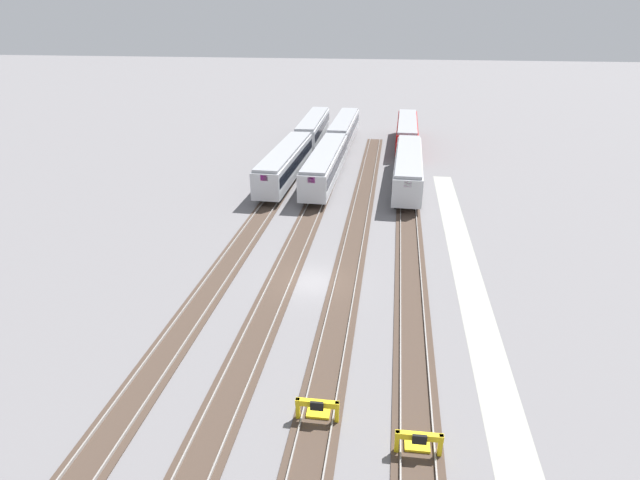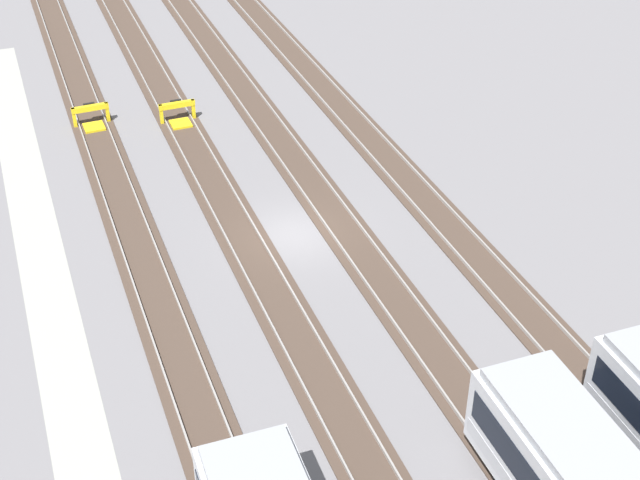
{
  "view_description": "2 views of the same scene",
  "coord_description": "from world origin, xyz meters",
  "px_view_note": "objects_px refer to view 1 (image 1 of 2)",
  "views": [
    {
      "loc": [
        -30.17,
        -4.93,
        16.99
      ],
      "look_at": [
        3.25,
        0.0,
        1.8
      ],
      "focal_mm": 28.0,
      "sensor_mm": 36.0,
      "label": 1
    },
    {
      "loc": [
        31.31,
        -10.68,
        22.35
      ],
      "look_at": [
        3.25,
        0.0,
        1.8
      ],
      "focal_mm": 50.0,
      "sensor_mm": 36.0,
      "label": 2
    }
  ],
  "objects_px": {
    "bumper_stop_nearest_track": "(418,440)",
    "bumper_stop_near_inner_track": "(318,408)",
    "subway_car_back_row_leftmost": "(313,128)",
    "subway_car_front_row_right_inner": "(408,168)",
    "subway_car_front_row_leftmost": "(344,130)",
    "subway_car_front_row_rightmost": "(407,132)",
    "subway_car_front_row_centre": "(325,165)",
    "subway_car_front_row_left_inner": "(286,163)"
  },
  "relations": [
    {
      "from": "bumper_stop_nearest_track",
      "to": "bumper_stop_near_inner_track",
      "type": "xyz_separation_m",
      "value": [
        1.29,
        4.5,
        0.0
      ]
    },
    {
      "from": "subway_car_back_row_leftmost",
      "to": "bumper_stop_nearest_track",
      "type": "distance_m",
      "value": 57.5
    },
    {
      "from": "subway_car_front_row_right_inner",
      "to": "subway_car_back_row_leftmost",
      "type": "height_order",
      "value": "same"
    },
    {
      "from": "subway_car_front_row_right_inner",
      "to": "subway_car_back_row_leftmost",
      "type": "xyz_separation_m",
      "value": [
        19.12,
        13.42,
        0.0
      ]
    },
    {
      "from": "subway_car_front_row_leftmost",
      "to": "bumper_stop_nearest_track",
      "type": "bearing_deg",
      "value": -170.87
    },
    {
      "from": "subway_car_front_row_leftmost",
      "to": "bumper_stop_near_inner_track",
      "type": "height_order",
      "value": "subway_car_front_row_leftmost"
    },
    {
      "from": "subway_car_front_row_rightmost",
      "to": "subway_car_front_row_leftmost",
      "type": "bearing_deg",
      "value": 89.07
    },
    {
      "from": "subway_car_front_row_rightmost",
      "to": "bumper_stop_near_inner_track",
      "type": "distance_m",
      "value": 54.44
    },
    {
      "from": "subway_car_front_row_centre",
      "to": "subway_car_front_row_right_inner",
      "type": "bearing_deg",
      "value": -90.0
    },
    {
      "from": "subway_car_front_row_centre",
      "to": "subway_car_front_row_right_inner",
      "type": "relative_size",
      "value": 1.0
    },
    {
      "from": "subway_car_front_row_leftmost",
      "to": "subway_car_front_row_right_inner",
      "type": "height_order",
      "value": "same"
    },
    {
      "from": "subway_car_back_row_leftmost",
      "to": "bumper_stop_nearest_track",
      "type": "bearing_deg",
      "value": -166.46
    },
    {
      "from": "subway_car_front_row_leftmost",
      "to": "bumper_stop_near_inner_track",
      "type": "xyz_separation_m",
      "value": [
        -54.38,
        -4.44,
        -1.53
      ]
    },
    {
      "from": "subway_car_back_row_leftmost",
      "to": "subway_car_front_row_right_inner",
      "type": "bearing_deg",
      "value": -144.95
    },
    {
      "from": "subway_car_front_row_leftmost",
      "to": "subway_car_front_row_left_inner",
      "type": "bearing_deg",
      "value": 166.41
    },
    {
      "from": "subway_car_front_row_centre",
      "to": "subway_car_front_row_right_inner",
      "type": "xyz_separation_m",
      "value": [
        0.0,
        -8.99,
        0.0
      ]
    },
    {
      "from": "subway_car_front_row_rightmost",
      "to": "subway_car_front_row_left_inner",
      "type": "bearing_deg",
      "value": 144.13
    },
    {
      "from": "bumper_stop_nearest_track",
      "to": "subway_car_front_row_right_inner",
      "type": "bearing_deg",
      "value": 0.07
    },
    {
      "from": "subway_car_front_row_left_inner",
      "to": "subway_car_front_row_centre",
      "type": "distance_m",
      "value": 4.48
    },
    {
      "from": "bumper_stop_nearest_track",
      "to": "subway_car_back_row_leftmost",
      "type": "bearing_deg",
      "value": 13.54
    },
    {
      "from": "subway_car_front_row_rightmost",
      "to": "subway_car_back_row_leftmost",
      "type": "distance_m",
      "value": 13.52
    },
    {
      "from": "subway_car_front_row_left_inner",
      "to": "subway_car_front_row_leftmost",
      "type": "bearing_deg",
      "value": -13.59
    },
    {
      "from": "subway_car_front_row_right_inner",
      "to": "bumper_stop_nearest_track",
      "type": "xyz_separation_m",
      "value": [
        -36.76,
        -0.04,
        -1.53
      ]
    },
    {
      "from": "subway_car_front_row_rightmost",
      "to": "subway_car_back_row_leftmost",
      "type": "bearing_deg",
      "value": 88.48
    },
    {
      "from": "subway_car_front_row_rightmost",
      "to": "bumper_stop_near_inner_track",
      "type": "bearing_deg",
      "value": 175.2
    },
    {
      "from": "subway_car_front_row_left_inner",
      "to": "bumper_stop_near_inner_track",
      "type": "relative_size",
      "value": 9.01
    },
    {
      "from": "subway_car_front_row_centre",
      "to": "subway_car_front_row_right_inner",
      "type": "height_order",
      "value": "same"
    },
    {
      "from": "subway_car_back_row_leftmost",
      "to": "subway_car_front_row_centre",
      "type": "bearing_deg",
      "value": -166.97
    },
    {
      "from": "bumper_stop_near_inner_track",
      "to": "subway_car_front_row_centre",
      "type": "bearing_deg",
      "value": 7.29
    },
    {
      "from": "subway_car_front_row_left_inner",
      "to": "bumper_stop_nearest_track",
      "type": "height_order",
      "value": "subway_car_front_row_left_inner"
    },
    {
      "from": "subway_car_front_row_right_inner",
      "to": "subway_car_front_row_rightmost",
      "type": "height_order",
      "value": "same"
    },
    {
      "from": "subway_car_front_row_right_inner",
      "to": "subway_car_front_row_rightmost",
      "type": "distance_m",
      "value": 18.77
    },
    {
      "from": "subway_car_front_row_leftmost",
      "to": "subway_car_front_row_left_inner",
      "type": "distance_m",
      "value": 19.46
    },
    {
      "from": "subway_car_front_row_leftmost",
      "to": "subway_car_front_row_centre",
      "type": "xyz_separation_m",
      "value": [
        -18.91,
        0.09,
        0.0
      ]
    },
    {
      "from": "subway_car_front_row_rightmost",
      "to": "bumper_stop_nearest_track",
      "type": "height_order",
      "value": "subway_car_front_row_rightmost"
    },
    {
      "from": "subway_car_front_row_left_inner",
      "to": "bumper_stop_near_inner_track",
      "type": "bearing_deg",
      "value": -165.74
    },
    {
      "from": "subway_car_front_row_rightmost",
      "to": "bumper_stop_nearest_track",
      "type": "relative_size",
      "value": 8.99
    },
    {
      "from": "subway_car_front_row_centre",
      "to": "subway_car_front_row_rightmost",
      "type": "relative_size",
      "value": 1.0
    },
    {
      "from": "subway_car_front_row_right_inner",
      "to": "subway_car_front_row_left_inner",
      "type": "bearing_deg",
      "value": 90.0
    },
    {
      "from": "subway_car_front_row_leftmost",
      "to": "subway_car_front_row_centre",
      "type": "relative_size",
      "value": 1.0
    },
    {
      "from": "subway_car_front_row_left_inner",
      "to": "subway_car_back_row_leftmost",
      "type": "distance_m",
      "value": 19.12
    },
    {
      "from": "bumper_stop_near_inner_track",
      "to": "subway_car_front_row_right_inner",
      "type": "bearing_deg",
      "value": -7.16
    }
  ]
}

